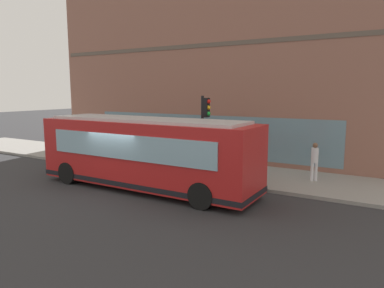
% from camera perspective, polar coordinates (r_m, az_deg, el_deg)
% --- Properties ---
extents(ground, '(120.00, 120.00, 0.00)m').
position_cam_1_polar(ground, '(15.74, -10.77, -7.13)').
color(ground, '#2D2D30').
extents(sidewalk_curb, '(4.47, 40.00, 0.15)m').
position_cam_1_polar(sidewalk_curb, '(19.50, -1.41, -3.72)').
color(sidewalk_curb, gray).
rests_on(sidewalk_curb, ground).
extents(building_corner, '(9.32, 22.51, 12.40)m').
position_cam_1_polar(building_corner, '(25.24, 6.99, 12.95)').
color(building_corner, '#8C5B4C').
rests_on(building_corner, ground).
extents(city_bus_nearside, '(2.66, 10.06, 3.07)m').
position_cam_1_polar(city_bus_nearside, '(15.33, -7.54, -1.52)').
color(city_bus_nearside, red).
rests_on(city_bus_nearside, ground).
extents(traffic_light_near_corner, '(0.32, 0.49, 3.85)m').
position_cam_1_polar(traffic_light_near_corner, '(16.69, 2.06, 3.78)').
color(traffic_light_near_corner, black).
rests_on(traffic_light_near_corner, sidewalk_curb).
extents(fire_hydrant, '(0.35, 0.35, 0.74)m').
position_cam_1_polar(fire_hydrant, '(19.71, 0.88, -2.30)').
color(fire_hydrant, red).
rests_on(fire_hydrant, sidewalk_curb).
extents(pedestrian_walking_along_curb, '(0.32, 0.32, 1.82)m').
position_cam_1_polar(pedestrian_walking_along_curb, '(21.77, -9.25, 0.48)').
color(pedestrian_walking_along_curb, silver).
rests_on(pedestrian_walking_along_curb, sidewalk_curb).
extents(pedestrian_near_building_entrance, '(0.32, 0.32, 1.75)m').
position_cam_1_polar(pedestrian_near_building_entrance, '(16.97, 19.13, -2.29)').
color(pedestrian_near_building_entrance, silver).
rests_on(pedestrian_near_building_entrance, sidewalk_curb).
extents(newspaper_vending_box, '(0.44, 0.42, 0.90)m').
position_cam_1_polar(newspaper_vending_box, '(16.56, 9.83, -4.18)').
color(newspaper_vending_box, '#BF3F19').
rests_on(newspaper_vending_box, sidewalk_curb).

